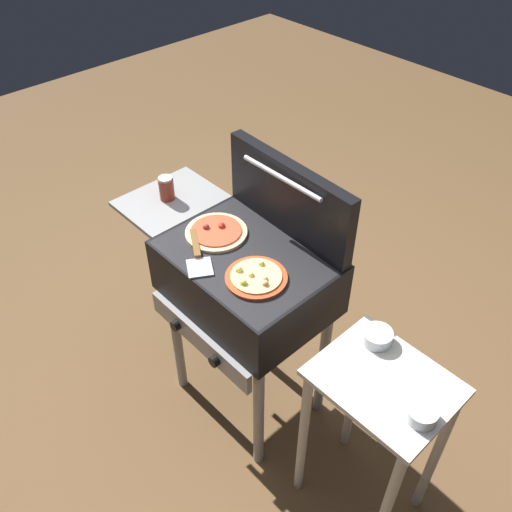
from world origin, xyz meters
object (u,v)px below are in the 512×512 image
at_px(pizza_pepperoni, 216,232).
at_px(sauce_jar, 166,188).
at_px(spatula, 197,253).
at_px(prep_table, 375,419).
at_px(pizza_cheese, 256,277).
at_px(topping_bowl_far, 377,337).
at_px(topping_bowl_near, 422,414).
at_px(grill, 244,280).

bearing_deg(pizza_pepperoni, sauce_jar, 179.80).
relative_size(spatula, prep_table, 0.32).
bearing_deg(spatula, pizza_pepperoni, 110.31).
bearing_deg(spatula, prep_table, 10.20).
bearing_deg(pizza_cheese, topping_bowl_far, 23.24).
distance_m(sauce_jar, topping_bowl_near, 1.32).
bearing_deg(prep_table, grill, -179.63).
bearing_deg(topping_bowl_near, spatula, -173.57).
distance_m(pizza_cheese, pizza_pepperoni, 0.30).
bearing_deg(pizza_pepperoni, topping_bowl_near, -1.63).
bearing_deg(topping_bowl_far, spatula, -159.29).
distance_m(grill, pizza_cheese, 0.22).
bearing_deg(pizza_cheese, pizza_pepperoni, 167.90).
relative_size(topping_bowl_near, topping_bowl_far, 0.92).
distance_m(pizza_cheese, topping_bowl_near, 0.70).
xyz_separation_m(grill, pizza_cheese, (0.14, -0.07, 0.15)).
height_order(pizza_pepperoni, topping_bowl_near, pizza_pepperoni).
xyz_separation_m(pizza_cheese, pizza_pepperoni, (-0.29, 0.06, -0.00)).
height_order(spatula, topping_bowl_near, spatula).
bearing_deg(topping_bowl_far, pizza_cheese, -156.76).
distance_m(pizza_pepperoni, topping_bowl_far, 0.73).
bearing_deg(topping_bowl_near, pizza_cheese, -177.13).
bearing_deg(sauce_jar, prep_table, 0.28).
distance_m(sauce_jar, topping_bowl_far, 1.05).
relative_size(sauce_jar, topping_bowl_near, 1.07).
bearing_deg(pizza_pepperoni, prep_table, 0.46).
bearing_deg(prep_table, spatula, -169.80).
bearing_deg(pizza_pepperoni, pizza_cheese, -12.10).
distance_m(pizza_cheese, prep_table, 0.65).
xyz_separation_m(sauce_jar, topping_bowl_near, (1.31, -0.03, -0.15)).
xyz_separation_m(grill, spatula, (-0.11, -0.14, 0.15)).
distance_m(grill, pizza_pepperoni, 0.22).
xyz_separation_m(pizza_cheese, topping_bowl_far, (0.42, 0.18, -0.11)).
bearing_deg(prep_table, topping_bowl_near, -12.50).
height_order(topping_bowl_near, topping_bowl_far, same).
bearing_deg(grill, pizza_cheese, -25.37).
bearing_deg(pizza_cheese, grill, 154.63).
height_order(sauce_jar, topping_bowl_far, sauce_jar).
distance_m(pizza_cheese, spatula, 0.25).
relative_size(grill, pizza_pepperoni, 3.96).
bearing_deg(pizza_pepperoni, spatula, -69.69).
xyz_separation_m(pizza_pepperoni, sauce_jar, (-0.32, 0.00, 0.04)).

